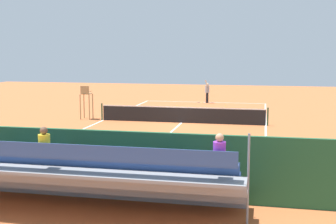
% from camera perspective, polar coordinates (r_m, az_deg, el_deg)
% --- Properties ---
extents(ground_plane, '(60.00, 60.00, 0.00)m').
position_cam_1_polar(ground_plane, '(27.54, 1.72, -1.36)').
color(ground_plane, '#BC6033').
extents(court_line_markings, '(10.10, 22.20, 0.01)m').
position_cam_1_polar(court_line_markings, '(27.57, 1.74, -1.34)').
color(court_line_markings, white).
rests_on(court_line_markings, ground).
extents(tennis_net, '(10.30, 0.10, 1.07)m').
position_cam_1_polar(tennis_net, '(27.46, 1.73, -0.32)').
color(tennis_net, black).
rests_on(tennis_net, ground).
extents(backdrop_wall, '(18.00, 0.16, 2.00)m').
position_cam_1_polar(backdrop_wall, '(14.05, -8.52, -6.29)').
color(backdrop_wall, '#235633').
rests_on(backdrop_wall, ground).
extents(bleacher_stand, '(9.06, 2.40, 2.48)m').
position_cam_1_polar(bleacher_stand, '(12.86, -10.60, -7.98)').
color(bleacher_stand, gray).
rests_on(bleacher_stand, ground).
extents(umpire_chair, '(0.67, 0.67, 2.14)m').
position_cam_1_polar(umpire_chair, '(29.23, -10.27, 1.66)').
color(umpire_chair, '#A88456').
rests_on(umpire_chair, ground).
extents(courtside_bench, '(1.80, 0.40, 0.93)m').
position_cam_1_polar(courtside_bench, '(14.13, 4.59, -8.01)').
color(courtside_bench, '#9E754C').
rests_on(courtside_bench, ground).
extents(equipment_bag, '(0.90, 0.36, 0.36)m').
position_cam_1_polar(equipment_bag, '(14.40, -1.91, -9.25)').
color(equipment_bag, '#334C8C').
rests_on(equipment_bag, ground).
extents(tennis_player, '(0.44, 0.56, 1.93)m').
position_cam_1_polar(tennis_player, '(37.80, 4.95, 2.69)').
color(tennis_player, black).
rests_on(tennis_player, ground).
extents(tennis_racket, '(0.55, 0.48, 0.03)m').
position_cam_1_polar(tennis_racket, '(38.12, 4.20, 1.23)').
color(tennis_racket, black).
rests_on(tennis_racket, ground).
extents(tennis_ball_near, '(0.07, 0.07, 0.07)m').
position_cam_1_polar(tennis_ball_near, '(35.61, 1.12, 0.81)').
color(tennis_ball_near, '#CCDB33').
rests_on(tennis_ball_near, ground).
extents(tennis_ball_far, '(0.07, 0.07, 0.07)m').
position_cam_1_polar(tennis_ball_far, '(35.95, 7.25, 0.81)').
color(tennis_ball_far, '#CCDB33').
rests_on(tennis_ball_far, ground).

